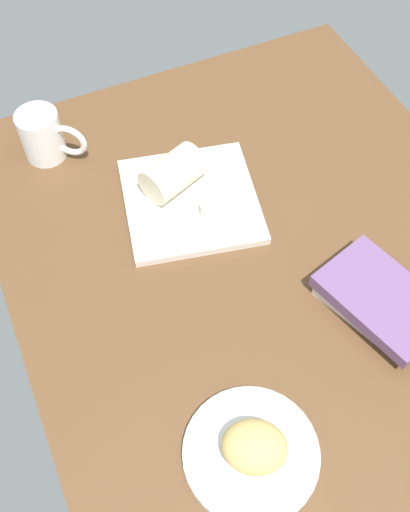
# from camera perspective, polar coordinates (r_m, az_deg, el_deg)

# --- Properties ---
(dining_table) EXTENTS (1.10, 0.90, 0.04)m
(dining_table) POSITION_cam_1_polar(r_m,az_deg,el_deg) (1.08, 6.08, -0.82)
(dining_table) COLOR brown
(dining_table) RESTS_ON ground
(round_plate) EXTENTS (0.20, 0.20, 0.01)m
(round_plate) POSITION_cam_1_polar(r_m,az_deg,el_deg) (0.91, 4.44, -18.42)
(round_plate) COLOR white
(round_plate) RESTS_ON dining_table
(scone_pastry) EXTENTS (0.12, 0.12, 0.06)m
(scone_pastry) POSITION_cam_1_polar(r_m,az_deg,el_deg) (0.87, 4.78, -17.82)
(scone_pastry) COLOR tan
(scone_pastry) RESTS_ON round_plate
(square_plate) EXTENTS (0.29, 0.29, 0.02)m
(square_plate) POSITION_cam_1_polar(r_m,az_deg,el_deg) (1.12, -1.38, 5.33)
(square_plate) COLOR silver
(square_plate) RESTS_ON dining_table
(sauce_cup) EXTENTS (0.05, 0.05, 0.03)m
(sauce_cup) POSITION_cam_1_polar(r_m,az_deg,el_deg) (1.08, 0.76, 4.58)
(sauce_cup) COLOR silver
(sauce_cup) RESTS_ON square_plate
(breakfast_wrap) EXTENTS (0.11, 0.13, 0.07)m
(breakfast_wrap) POSITION_cam_1_polar(r_m,az_deg,el_deg) (1.11, -3.12, 7.94)
(breakfast_wrap) COLOR beige
(breakfast_wrap) RESTS_ON square_plate
(book_stack) EXTENTS (0.23, 0.18, 0.05)m
(book_stack) POSITION_cam_1_polar(r_m,az_deg,el_deg) (1.02, 16.51, -4.03)
(book_stack) COLOR silver
(book_stack) RESTS_ON dining_table
(coffee_mug) EXTENTS (0.11, 0.12, 0.10)m
(coffee_mug) POSITION_cam_1_polar(r_m,az_deg,el_deg) (1.22, -15.27, 11.16)
(coffee_mug) COLOR white
(coffee_mug) RESTS_ON dining_table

